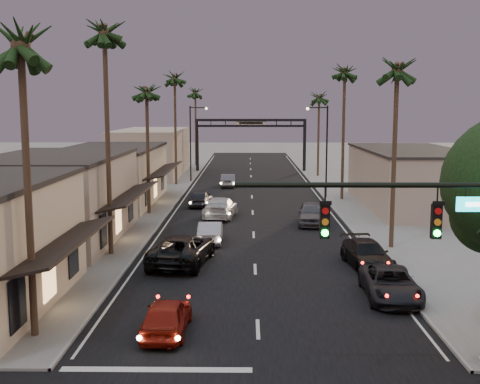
{
  "coord_description": "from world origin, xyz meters",
  "views": [
    {
      "loc": [
        -0.42,
        -13.02,
        8.78
      ],
      "look_at": [
        -1.0,
        31.7,
        2.5
      ],
      "focal_mm": 45.0,
      "sensor_mm": 36.0,
      "label": 1
    }
  ],
  "objects_px": {
    "oncoming_silver": "(210,232)",
    "oncoming_red": "(166,316)",
    "palm_rc": "(319,94)",
    "palm_far": "(195,90)",
    "streetlight_right": "(324,144)",
    "palm_rb": "(345,68)",
    "palm_ld": "(175,75)",
    "traffic_signal": "(460,237)",
    "curbside_black": "(367,254)",
    "palm_la": "(20,33)",
    "oncoming_pickup": "(182,249)",
    "palm_lc": "(146,87)",
    "palm_ra": "(398,63)",
    "arch": "(251,132)",
    "curbside_near": "(390,284)",
    "streetlight_left": "(193,137)",
    "palm_lb": "(104,26)"
  },
  "relations": [
    {
      "from": "curbside_near",
      "to": "curbside_black",
      "type": "bearing_deg",
      "value": 92.18
    },
    {
      "from": "palm_lc",
      "to": "palm_ld",
      "type": "height_order",
      "value": "palm_ld"
    },
    {
      "from": "palm_rb",
      "to": "arch",
      "type": "bearing_deg",
      "value": 108.3
    },
    {
      "from": "palm_ld",
      "to": "palm_rc",
      "type": "bearing_deg",
      "value": 27.62
    },
    {
      "from": "palm_lc",
      "to": "palm_rc",
      "type": "height_order",
      "value": "same"
    },
    {
      "from": "traffic_signal",
      "to": "palm_lc",
      "type": "distance_m",
      "value": 35.46
    },
    {
      "from": "palm_la",
      "to": "palm_ra",
      "type": "relative_size",
      "value": 1.0
    },
    {
      "from": "arch",
      "to": "streetlight_left",
      "type": "distance_m",
      "value": 13.85
    },
    {
      "from": "curbside_black",
      "to": "oncoming_red",
      "type": "bearing_deg",
      "value": -141.1
    },
    {
      "from": "palm_lb",
      "to": "palm_far",
      "type": "xyz_separation_m",
      "value": [
        0.3,
        56.0,
        -1.94
      ]
    },
    {
      "from": "palm_ra",
      "to": "palm_rb",
      "type": "relative_size",
      "value": 0.93
    },
    {
      "from": "palm_la",
      "to": "palm_far",
      "type": "bearing_deg",
      "value": 89.75
    },
    {
      "from": "traffic_signal",
      "to": "arch",
      "type": "xyz_separation_m",
      "value": [
        -5.69,
        66.0,
        0.45
      ]
    },
    {
      "from": "palm_ld",
      "to": "oncoming_pickup",
      "type": "bearing_deg",
      "value": -82.7
    },
    {
      "from": "palm_lb",
      "to": "palm_rc",
      "type": "distance_m",
      "value": 45.48
    },
    {
      "from": "arch",
      "to": "streetlight_right",
      "type": "distance_m",
      "value": 25.94
    },
    {
      "from": "oncoming_silver",
      "to": "arch",
      "type": "bearing_deg",
      "value": -94.38
    },
    {
      "from": "oncoming_silver",
      "to": "curbside_near",
      "type": "height_order",
      "value": "curbside_near"
    },
    {
      "from": "palm_rb",
      "to": "oncoming_pickup",
      "type": "xyz_separation_m",
      "value": [
        -12.72,
        -23.93,
        -11.55
      ]
    },
    {
      "from": "traffic_signal",
      "to": "palm_rc",
      "type": "height_order",
      "value": "palm_rc"
    },
    {
      "from": "streetlight_right",
      "to": "streetlight_left",
      "type": "distance_m",
      "value": 18.99
    },
    {
      "from": "palm_lb",
      "to": "traffic_signal",
      "type": "bearing_deg",
      "value": -51.56
    },
    {
      "from": "oncoming_red",
      "to": "curbside_black",
      "type": "relative_size",
      "value": 0.83
    },
    {
      "from": "palm_lc",
      "to": "palm_ld",
      "type": "distance_m",
      "value": 19.1
    },
    {
      "from": "oncoming_pickup",
      "to": "palm_lb",
      "type": "bearing_deg",
      "value": -15.37
    },
    {
      "from": "streetlight_right",
      "to": "palm_rb",
      "type": "xyz_separation_m",
      "value": [
        1.68,
        -1.0,
        7.09
      ]
    },
    {
      "from": "oncoming_silver",
      "to": "oncoming_red",
      "type": "bearing_deg",
      "value": 86.71
    },
    {
      "from": "palm_la",
      "to": "curbside_black",
      "type": "height_order",
      "value": "palm_la"
    },
    {
      "from": "arch",
      "to": "palm_far",
      "type": "relative_size",
      "value": 1.15
    },
    {
      "from": "palm_la",
      "to": "curbside_near",
      "type": "xyz_separation_m",
      "value": [
        14.8,
        5.02,
        -10.73
      ]
    },
    {
      "from": "arch",
      "to": "palm_ra",
      "type": "xyz_separation_m",
      "value": [
        8.6,
        -46.0,
        5.91
      ]
    },
    {
      "from": "palm_la",
      "to": "oncoming_silver",
      "type": "height_order",
      "value": "palm_la"
    },
    {
      "from": "streetlight_right",
      "to": "palm_rb",
      "type": "height_order",
      "value": "palm_rb"
    },
    {
      "from": "streetlight_left",
      "to": "oncoming_red",
      "type": "xyz_separation_m",
      "value": [
        3.33,
        -48.48,
        -4.62
      ]
    },
    {
      "from": "palm_rc",
      "to": "palm_far",
      "type": "height_order",
      "value": "palm_far"
    },
    {
      "from": "arch",
      "to": "oncoming_red",
      "type": "xyz_separation_m",
      "value": [
        -3.59,
        -60.47,
        -4.82
      ]
    },
    {
      "from": "palm_la",
      "to": "palm_rc",
      "type": "height_order",
      "value": "palm_la"
    },
    {
      "from": "streetlight_left",
      "to": "palm_ld",
      "type": "bearing_deg",
      "value": -119.25
    },
    {
      "from": "curbside_black",
      "to": "palm_la",
      "type": "bearing_deg",
      "value": -151.3
    },
    {
      "from": "palm_rc",
      "to": "curbside_black",
      "type": "relative_size",
      "value": 2.42
    },
    {
      "from": "palm_lc",
      "to": "palm_far",
      "type": "xyz_separation_m",
      "value": [
        0.3,
        42.0,
        0.97
      ]
    },
    {
      "from": "palm_la",
      "to": "oncoming_pickup",
      "type": "distance_m",
      "value": 15.95
    },
    {
      "from": "palm_ld",
      "to": "traffic_signal",
      "type": "bearing_deg",
      "value": -74.35
    },
    {
      "from": "palm_ld",
      "to": "oncoming_silver",
      "type": "height_order",
      "value": "palm_ld"
    },
    {
      "from": "palm_rc",
      "to": "curbside_black",
      "type": "xyz_separation_m",
      "value": [
        -2.4,
        -44.48,
        -9.74
      ]
    },
    {
      "from": "palm_ld",
      "to": "palm_far",
      "type": "relative_size",
      "value": 1.08
    },
    {
      "from": "streetlight_right",
      "to": "curbside_black",
      "type": "xyz_separation_m",
      "value": [
        -0.72,
        -25.48,
        -4.6
      ]
    },
    {
      "from": "streetlight_left",
      "to": "palm_lc",
      "type": "bearing_deg",
      "value": -94.37
    },
    {
      "from": "arch",
      "to": "palm_ra",
      "type": "distance_m",
      "value": 47.17
    },
    {
      "from": "palm_ra",
      "to": "oncoming_red",
      "type": "height_order",
      "value": "palm_ra"
    }
  ]
}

